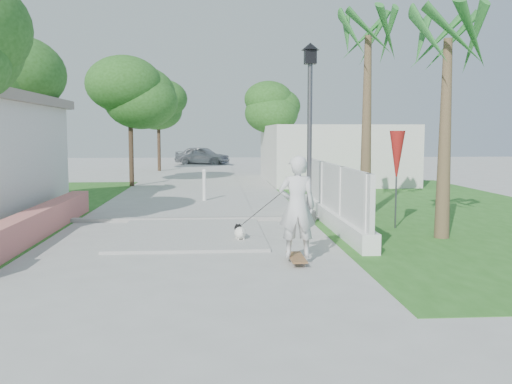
{
  "coord_description": "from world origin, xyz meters",
  "views": [
    {
      "loc": [
        0.57,
        -8.54,
        2.23
      ],
      "look_at": [
        1.35,
        2.47,
        1.1
      ],
      "focal_mm": 40.0,
      "sensor_mm": 36.0,
      "label": 1
    }
  ],
  "objects": [
    {
      "name": "ground",
      "position": [
        0.0,
        0.0,
        0.0
      ],
      "size": [
        90.0,
        90.0,
        0.0
      ],
      "primitive_type": "plane",
      "color": "#B7B7B2",
      "rests_on": "ground"
    },
    {
      "name": "path_strip",
      "position": [
        0.0,
        20.0,
        0.03
      ],
      "size": [
        3.2,
        36.0,
        0.06
      ],
      "primitive_type": "cube",
      "color": "#B7B7B2",
      "rests_on": "ground"
    },
    {
      "name": "curb",
      "position": [
        0.0,
        6.0,
        0.05
      ],
      "size": [
        6.5,
        0.25,
        0.1
      ],
      "primitive_type": "cube",
      "color": "#999993",
      "rests_on": "ground"
    },
    {
      "name": "grass_right",
      "position": [
        7.0,
        8.0,
        0.01
      ],
      "size": [
        8.0,
        20.0,
        0.01
      ],
      "primitive_type": "cube",
      "color": "#2B6620",
      "rests_on": "ground"
    },
    {
      "name": "pink_wall",
      "position": [
        -3.3,
        3.55,
        0.31
      ],
      "size": [
        0.45,
        8.2,
        0.8
      ],
      "color": "#C66865",
      "rests_on": "ground"
    },
    {
      "name": "lattice_fence",
      "position": [
        3.4,
        5.0,
        0.54
      ],
      "size": [
        0.35,
        7.0,
        1.5
      ],
      "color": "white",
      "rests_on": "ground"
    },
    {
      "name": "building_right",
      "position": [
        6.0,
        18.0,
        1.3
      ],
      "size": [
        6.0,
        8.0,
        2.6
      ],
      "primitive_type": "cube",
      "color": "silver",
      "rests_on": "ground"
    },
    {
      "name": "street_lamp",
      "position": [
        2.9,
        5.5,
        2.43
      ],
      "size": [
        0.44,
        0.44,
        4.44
      ],
      "color": "#59595E",
      "rests_on": "ground"
    },
    {
      "name": "bollard",
      "position": [
        0.2,
        10.0,
        0.58
      ],
      "size": [
        0.14,
        0.14,
        1.09
      ],
      "color": "white",
      "rests_on": "ground"
    },
    {
      "name": "patio_umbrella",
      "position": [
        4.8,
        4.5,
        1.69
      ],
      "size": [
        0.36,
        0.36,
        2.3
      ],
      "color": "#59595E",
      "rests_on": "ground"
    },
    {
      "name": "tree_left_mid",
      "position": [
        -5.48,
        8.48,
        3.5
      ],
      "size": [
        3.2,
        3.2,
        4.85
      ],
      "color": "#4C3826",
      "rests_on": "ground"
    },
    {
      "name": "tree_path_left",
      "position": [
        -2.98,
        15.98,
        3.82
      ],
      "size": [
        3.4,
        3.4,
        5.23
      ],
      "color": "#4C3826",
      "rests_on": "ground"
    },
    {
      "name": "tree_path_right",
      "position": [
        3.22,
        19.98,
        3.49
      ],
      "size": [
        3.0,
        3.0,
        4.79
      ],
      "color": "#4C3826",
      "rests_on": "ground"
    },
    {
      "name": "tree_path_far",
      "position": [
        -2.78,
        25.98,
        3.82
      ],
      "size": [
        3.2,
        3.2,
        5.17
      ],
      "color": "#4C3826",
      "rests_on": "ground"
    },
    {
      "name": "palm_far",
      "position": [
        4.6,
        6.5,
        4.48
      ],
      "size": [
        1.8,
        1.8,
        5.3
      ],
      "color": "brown",
      "rests_on": "ground"
    },
    {
      "name": "palm_near",
      "position": [
        5.4,
        3.2,
        3.95
      ],
      "size": [
        1.8,
        1.8,
        4.7
      ],
      "color": "brown",
      "rests_on": "ground"
    },
    {
      "name": "skateboarder",
      "position": [
        1.54,
        1.91,
        0.81
      ],
      "size": [
        1.23,
        2.66,
        1.86
      ],
      "rotation": [
        0.0,
        0.0,
        3.07
      ],
      "color": "olive",
      "rests_on": "ground"
    },
    {
      "name": "dog",
      "position": [
        1.06,
        3.12,
        0.2
      ],
      "size": [
        0.3,
        0.53,
        0.36
      ],
      "rotation": [
        0.0,
        0.0,
        0.18
      ],
      "color": "white",
      "rests_on": "ground"
    },
    {
      "name": "parked_car",
      "position": [
        -0.36,
        32.56,
        0.66
      ],
      "size": [
        4.2,
        2.92,
        1.33
      ],
      "primitive_type": "imported",
      "rotation": [
        0.0,
        0.0,
        1.19
      ],
      "color": "#B5B7BE",
      "rests_on": "ground"
    }
  ]
}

